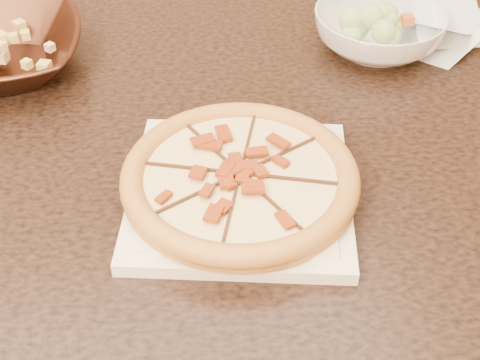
{
  "coord_description": "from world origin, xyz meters",
  "views": [
    {
      "loc": [
        0.15,
        -0.88,
        1.32
      ],
      "look_at": [
        0.25,
        -0.27,
        0.78
      ],
      "focal_mm": 50.0,
      "sensor_mm": 36.0,
      "label": 1
    }
  ],
  "objects_px": {
    "pizza": "(240,178)",
    "salad_bowl": "(379,31)",
    "plate": "(240,192)",
    "dining_table": "(140,180)"
  },
  "relations": [
    {
      "from": "pizza",
      "to": "salad_bowl",
      "type": "distance_m",
      "value": 0.43
    },
    {
      "from": "plate",
      "to": "salad_bowl",
      "type": "xyz_separation_m",
      "value": [
        0.28,
        0.32,
        0.02
      ]
    },
    {
      "from": "plate",
      "to": "dining_table",
      "type": "bearing_deg",
      "value": 127.82
    },
    {
      "from": "pizza",
      "to": "dining_table",
      "type": "bearing_deg",
      "value": 127.82
    },
    {
      "from": "plate",
      "to": "pizza",
      "type": "distance_m",
      "value": 0.02
    },
    {
      "from": "plate",
      "to": "salad_bowl",
      "type": "height_order",
      "value": "salad_bowl"
    },
    {
      "from": "dining_table",
      "to": "salad_bowl",
      "type": "relative_size",
      "value": 7.48
    },
    {
      "from": "plate",
      "to": "salad_bowl",
      "type": "bearing_deg",
      "value": 48.56
    },
    {
      "from": "plate",
      "to": "salad_bowl",
      "type": "relative_size",
      "value": 1.51
    },
    {
      "from": "dining_table",
      "to": "salad_bowl",
      "type": "distance_m",
      "value": 0.46
    }
  ]
}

